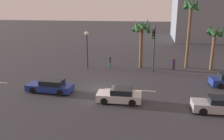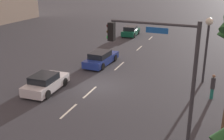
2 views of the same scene
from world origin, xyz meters
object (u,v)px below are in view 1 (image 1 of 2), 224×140
object	(u,v)px
car_2	(120,95)
pedestrian_1	(174,63)
pedestrian_0	(110,61)
palm_tree_1	(142,32)
car_3	(218,105)
palm_tree_2	(190,15)
streetlamp	(87,42)
traffic_signal	(154,42)
car_1	(50,86)
palm_tree_0	(214,37)

from	to	relation	value
car_2	pedestrian_1	xyz separation A→B (m)	(5.94, 12.02, 0.29)
pedestrian_0	palm_tree_1	distance (m)	6.02
car_2	car_3	size ratio (longest dim) A/B	1.01
palm_tree_2	streetlamp	bearing A→B (deg)	-169.22
traffic_signal	palm_tree_1	size ratio (longest dim) A/B	0.91
car_2	pedestrian_0	world-z (taller)	pedestrian_0
car_3	pedestrian_1	xyz separation A→B (m)	(-2.34, 12.88, 0.28)
traffic_signal	palm_tree_1	distance (m)	3.87
traffic_signal	car_3	bearing A→B (deg)	-62.43
palm_tree_2	car_1	bearing A→B (deg)	-141.24
car_1	palm_tree_1	world-z (taller)	palm_tree_1
traffic_signal	palm_tree_2	xyz separation A→B (m)	(4.69, 4.29, 3.07)
palm_tree_1	palm_tree_2	bearing A→B (deg)	8.16
car_2	traffic_signal	size ratio (longest dim) A/B	0.65
traffic_signal	car_2	bearing A→B (deg)	-108.40
car_1	palm_tree_2	world-z (taller)	palm_tree_2
car_2	pedestrian_1	world-z (taller)	pedestrian_1
palm_tree_0	car_1	bearing A→B (deg)	-147.98
streetlamp	palm_tree_1	size ratio (longest dim) A/B	0.74
car_2	palm_tree_1	world-z (taller)	palm_tree_1
car_3	streetlamp	world-z (taller)	streetlamp
pedestrian_0	palm_tree_0	size ratio (longest dim) A/B	0.29
pedestrian_0	pedestrian_1	bearing A→B (deg)	2.51
pedestrian_0	traffic_signal	bearing A→B (deg)	-22.52
car_1	pedestrian_0	distance (m)	11.16
car_1	car_3	size ratio (longest dim) A/B	1.18
pedestrian_1	palm_tree_2	distance (m)	6.82
car_2	palm_tree_2	distance (m)	16.91
streetlamp	pedestrian_0	world-z (taller)	streetlamp
car_1	streetlamp	size ratio (longest dim) A/B	0.92
car_3	palm_tree_1	xyz separation A→B (m)	(-6.91, 13.40, 4.48)
streetlamp	pedestrian_0	distance (m)	4.16
car_2	palm_tree_1	distance (m)	13.38
car_2	traffic_signal	world-z (taller)	traffic_signal
palm_tree_1	palm_tree_2	distance (m)	6.81
streetlamp	pedestrian_1	size ratio (longest dim) A/B	3.00
pedestrian_0	palm_tree_1	bearing A→B (deg)	11.96
pedestrian_0	car_2	bearing A→B (deg)	-75.93
car_2	palm_tree_2	bearing A→B (deg)	60.09
traffic_signal	pedestrian_0	xyz separation A→B (m)	(-5.96, 2.47, -3.29)
pedestrian_0	palm_tree_1	xyz separation A→B (m)	(4.28, 0.91, 4.14)
pedestrian_1	car_3	bearing A→B (deg)	-79.70
traffic_signal	palm_tree_2	distance (m)	7.06
car_2	pedestrian_0	xyz separation A→B (m)	(-2.91, 11.63, 0.35)
car_3	pedestrian_1	bearing A→B (deg)	100.30
car_3	streetlamp	bearing A→B (deg)	140.54
car_1	car_2	xyz separation A→B (m)	(7.31, -1.37, 0.01)
car_3	streetlamp	size ratio (longest dim) A/B	0.78
pedestrian_0	palm_tree_2	size ratio (longest dim) A/B	0.18
pedestrian_0	pedestrian_1	size ratio (longest dim) A/B	1.04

